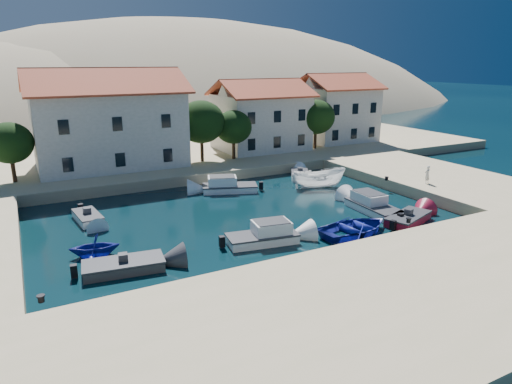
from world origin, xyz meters
The scene contains 21 objects.
ground centered at (0.00, 0.00, 0.00)m, with size 400.00×400.00×0.00m, color black.
quay_south centered at (0.00, -6.00, 0.50)m, with size 52.00×12.00×1.00m, color tan.
quay_east centered at (20.50, 10.00, 0.50)m, with size 11.00×20.00×1.00m, color tan.
quay_north centered at (2.00, 38.00, 0.50)m, with size 80.00×36.00×1.00m, color tan.
hills centered at (20.64, 123.62, -23.40)m, with size 254.00×176.00×99.00m.
building_left centered at (-6.00, 28.00, 5.94)m, with size 14.70×9.45×9.70m.
building_mid centered at (12.00, 29.00, 5.22)m, with size 10.50×8.40×8.30m.
building_right centered at (24.00, 30.00, 5.47)m, with size 9.45×8.40×8.80m.
trees centered at (4.51, 25.46, 4.84)m, with size 37.30×5.30×6.45m.
bollards centered at (2.80, 3.87, 1.15)m, with size 29.36×9.56×0.30m.
motorboat_grey_sw centered at (-9.96, 4.38, 0.29)m, with size 4.63×2.50×1.25m.
cabin_cruiser_south centered at (-1.13, 4.37, 0.48)m, with size 4.82×2.64×1.60m.
rowboat_south centered at (5.29, 2.90, 0.00)m, with size 3.92×5.49×1.14m, color navy.
motorboat_red_se centered at (10.13, 2.83, 0.29)m, with size 4.50×3.13×1.25m.
cabin_cruiser_east centered at (9.58, 5.86, 0.48)m, with size 2.35×5.19×1.60m.
boat_east centered at (9.94, 13.77, 0.00)m, with size 1.92×5.11×1.97m, color white.
motorboat_white_ne centered at (10.43, 17.67, 0.30)m, with size 3.26×3.97×1.25m.
rowboat_west centered at (-11.05, 7.31, 0.00)m, with size 2.50×2.89×1.53m, color navy.
motorboat_white_west centered at (-10.50, 14.01, 0.30)m, with size 1.88×3.62×1.25m.
cabin_cruiser_north centered at (2.08, 16.44, 0.48)m, with size 5.28×3.64×1.60m.
pedestrian centered at (17.06, 7.56, 1.79)m, with size 0.57×0.38×1.57m, color white.
Camera 1 is at (-14.29, -19.76, 11.33)m, focal length 32.00 mm.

